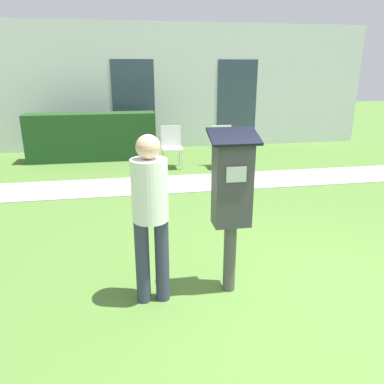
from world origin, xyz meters
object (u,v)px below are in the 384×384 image
at_px(person_standing, 150,208).
at_px(outdoor_chair_middle, 222,143).
at_px(parking_meter, 232,192).
at_px(outdoor_chair_left, 171,143).

relative_size(person_standing, outdoor_chair_middle, 1.76).
relative_size(parking_meter, outdoor_chair_middle, 1.77).
distance_m(parking_meter, outdoor_chair_left, 4.91).
height_order(outdoor_chair_left, outdoor_chair_middle, same).
xyz_separation_m(person_standing, outdoor_chair_middle, (1.88, 4.78, -0.40)).
bearing_deg(parking_meter, outdoor_chair_middle, 76.56).
bearing_deg(outdoor_chair_left, parking_meter, -69.60).
height_order(parking_meter, outdoor_chair_left, parking_meter).
bearing_deg(parking_meter, outdoor_chair_left, 89.64).
xyz_separation_m(outdoor_chair_left, outdoor_chair_middle, (1.10, -0.15, 0.00)).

